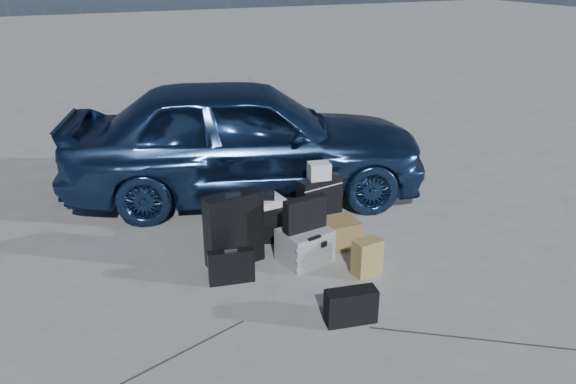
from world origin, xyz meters
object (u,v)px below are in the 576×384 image
object	(u,v)px
suitcase_right	(319,204)
car	(246,138)
cardboard_box	(338,233)
briefcase	(231,267)
suitcase_left	(234,229)
duffel_bag	(260,221)
pelican_case	(305,245)

from	to	relation	value
suitcase_right	car	bearing A→B (deg)	96.96
cardboard_box	suitcase_right	bearing A→B (deg)	89.99
briefcase	suitcase_right	world-z (taller)	suitcase_right
briefcase	cardboard_box	world-z (taller)	briefcase
briefcase	suitcase_left	size ratio (longest dim) A/B	0.58
suitcase_left	duffel_bag	distance (m)	0.61
suitcase_right	duffel_bag	bearing A→B (deg)	164.57
car	suitcase_right	world-z (taller)	car
duffel_bag	cardboard_box	xyz separation A→B (m)	(0.67, -0.51, -0.05)
car	suitcase_left	world-z (taller)	car
suitcase_right	duffel_bag	xyz separation A→B (m)	(-0.67, 0.08, -0.11)
pelican_case	suitcase_right	world-z (taller)	suitcase_right
suitcase_left	duffel_bag	xyz separation A→B (m)	(0.43, 0.39, -0.17)
duffel_bag	cardboard_box	world-z (taller)	duffel_bag
suitcase_right	cardboard_box	size ratio (longest dim) A/B	1.57
suitcase_left	car	bearing A→B (deg)	58.59
car	cardboard_box	xyz separation A→B (m)	(0.37, -1.71, -0.60)
car	pelican_case	distance (m)	1.94
cardboard_box	suitcase_left	bearing A→B (deg)	174.20
car	duffel_bag	xyz separation A→B (m)	(-0.30, -1.20, -0.55)
pelican_case	briefcase	xyz separation A→B (m)	(-0.80, -0.09, -0.01)
car	briefcase	bearing A→B (deg)	173.18
pelican_case	duffel_bag	xyz separation A→B (m)	(-0.21, 0.65, 0.02)
suitcase_left	duffel_bag	bearing A→B (deg)	35.81
suitcase_left	cardboard_box	xyz separation A→B (m)	(1.10, -0.11, -0.22)
car	duffel_bag	world-z (taller)	car
pelican_case	car	bearing A→B (deg)	75.42
suitcase_left	suitcase_right	bearing A→B (deg)	9.39
briefcase	duffel_bag	size ratio (longest dim) A/B	0.55
duffel_bag	cardboard_box	bearing A→B (deg)	-19.04
pelican_case	cardboard_box	bearing A→B (deg)	5.67
briefcase	suitcase_right	xyz separation A→B (m)	(1.25, 0.66, 0.14)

